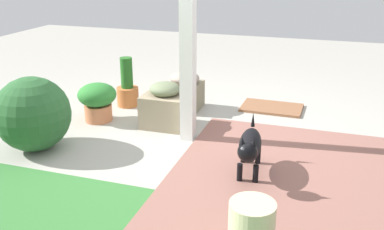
{
  "coord_description": "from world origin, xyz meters",
  "views": [
    {
      "loc": [
        -1.14,
        3.79,
        1.76
      ],
      "look_at": [
        0.02,
        0.25,
        0.37
      ],
      "focal_mm": 40.83,
      "sensor_mm": 36.0,
      "label": 1
    }
  ],
  "objects_px": {
    "round_shrub": "(33,114)",
    "dog": "(250,146)",
    "porch_pillar": "(188,28)",
    "stone_planter_nearest": "(185,91)",
    "terracotta_pot_broad": "(97,100)",
    "stone_planter_near": "(165,106)",
    "terracotta_pot_tall": "(127,89)",
    "ceramic_urn": "(251,230)",
    "doormat": "(272,108)"
  },
  "relations": [
    {
      "from": "porch_pillar",
      "to": "terracotta_pot_broad",
      "type": "xyz_separation_m",
      "value": [
        1.11,
        -0.17,
        -0.87
      ]
    },
    {
      "from": "porch_pillar",
      "to": "terracotta_pot_tall",
      "type": "xyz_separation_m",
      "value": [
        1.03,
        -0.74,
        -0.9
      ]
    },
    {
      "from": "stone_planter_near",
      "to": "terracotta_pot_broad",
      "type": "distance_m",
      "value": 0.77
    },
    {
      "from": "round_shrub",
      "to": "terracotta_pot_broad",
      "type": "height_order",
      "value": "round_shrub"
    },
    {
      "from": "porch_pillar",
      "to": "stone_planter_near",
      "type": "height_order",
      "value": "porch_pillar"
    },
    {
      "from": "terracotta_pot_tall",
      "to": "terracotta_pot_broad",
      "type": "bearing_deg",
      "value": 81.45
    },
    {
      "from": "stone_planter_near",
      "to": "terracotta_pot_broad",
      "type": "relative_size",
      "value": 1.13
    },
    {
      "from": "terracotta_pot_tall",
      "to": "ceramic_urn",
      "type": "distance_m",
      "value": 3.07
    },
    {
      "from": "dog",
      "to": "terracotta_pot_broad",
      "type": "bearing_deg",
      "value": -22.55
    },
    {
      "from": "porch_pillar",
      "to": "stone_planter_nearest",
      "type": "relative_size",
      "value": 4.86
    },
    {
      "from": "round_shrub",
      "to": "dog",
      "type": "bearing_deg",
      "value": -177.61
    },
    {
      "from": "stone_planter_near",
      "to": "terracotta_pot_tall",
      "type": "relative_size",
      "value": 0.81
    },
    {
      "from": "stone_planter_near",
      "to": "dog",
      "type": "xyz_separation_m",
      "value": [
        -1.08,
        0.86,
        0.05
      ]
    },
    {
      "from": "porch_pillar",
      "to": "stone_planter_near",
      "type": "distance_m",
      "value": 0.99
    },
    {
      "from": "dog",
      "to": "terracotta_pot_tall",
      "type": "bearing_deg",
      "value": -37.18
    },
    {
      "from": "stone_planter_nearest",
      "to": "ceramic_urn",
      "type": "bearing_deg",
      "value": 117.32
    },
    {
      "from": "terracotta_pot_broad",
      "to": "ceramic_urn",
      "type": "relative_size",
      "value": 1.14
    },
    {
      "from": "round_shrub",
      "to": "ceramic_urn",
      "type": "distance_m",
      "value": 2.44
    },
    {
      "from": "stone_planter_nearest",
      "to": "terracotta_pot_broad",
      "type": "relative_size",
      "value": 1.07
    },
    {
      "from": "stone_planter_nearest",
      "to": "ceramic_urn",
      "type": "xyz_separation_m",
      "value": [
        -1.27,
        2.45,
        -0.03
      ]
    },
    {
      "from": "terracotta_pot_broad",
      "to": "terracotta_pot_tall",
      "type": "bearing_deg",
      "value": -98.55
    },
    {
      "from": "terracotta_pot_tall",
      "to": "doormat",
      "type": "bearing_deg",
      "value": -166.21
    },
    {
      "from": "stone_planter_near",
      "to": "porch_pillar",
      "type": "bearing_deg",
      "value": 142.5
    },
    {
      "from": "stone_planter_near",
      "to": "terracotta_pot_tall",
      "type": "xyz_separation_m",
      "value": [
        0.68,
        -0.48,
        -0.01
      ]
    },
    {
      "from": "stone_planter_nearest",
      "to": "round_shrub",
      "type": "bearing_deg",
      "value": 57.18
    },
    {
      "from": "terracotta_pot_tall",
      "to": "dog",
      "type": "relative_size",
      "value": 0.87
    },
    {
      "from": "stone_planter_nearest",
      "to": "round_shrub",
      "type": "height_order",
      "value": "round_shrub"
    },
    {
      "from": "stone_planter_near",
      "to": "terracotta_pot_broad",
      "type": "height_order",
      "value": "stone_planter_near"
    },
    {
      "from": "dog",
      "to": "ceramic_urn",
      "type": "distance_m",
      "value": 1.04
    },
    {
      "from": "stone_planter_nearest",
      "to": "terracotta_pot_broad",
      "type": "bearing_deg",
      "value": 40.05
    },
    {
      "from": "porch_pillar",
      "to": "dog",
      "type": "bearing_deg",
      "value": 140.97
    },
    {
      "from": "stone_planter_near",
      "to": "dog",
      "type": "bearing_deg",
      "value": 141.45
    },
    {
      "from": "porch_pillar",
      "to": "dog",
      "type": "height_order",
      "value": "porch_pillar"
    },
    {
      "from": "terracotta_pot_tall",
      "to": "stone_planter_near",
      "type": "bearing_deg",
      "value": 145.08
    },
    {
      "from": "stone_planter_nearest",
      "to": "dog",
      "type": "xyz_separation_m",
      "value": [
        -1.05,
        1.43,
        0.05
      ]
    },
    {
      "from": "porch_pillar",
      "to": "terracotta_pot_broad",
      "type": "relative_size",
      "value": 5.19
    },
    {
      "from": "round_shrub",
      "to": "dog",
      "type": "relative_size",
      "value": 1.03
    },
    {
      "from": "terracotta_pot_broad",
      "to": "porch_pillar",
      "type": "bearing_deg",
      "value": 171.2
    },
    {
      "from": "round_shrub",
      "to": "dog",
      "type": "height_order",
      "value": "round_shrub"
    },
    {
      "from": "terracotta_pot_broad",
      "to": "doormat",
      "type": "distance_m",
      "value": 2.05
    },
    {
      "from": "round_shrub",
      "to": "ceramic_urn",
      "type": "relative_size",
      "value": 1.88
    },
    {
      "from": "terracotta_pot_broad",
      "to": "doormat",
      "type": "xyz_separation_m",
      "value": [
        -1.78,
        -0.99,
        -0.23
      ]
    },
    {
      "from": "stone_planter_nearest",
      "to": "terracotta_pot_broad",
      "type": "distance_m",
      "value": 1.03
    },
    {
      "from": "stone_planter_nearest",
      "to": "terracotta_pot_tall",
      "type": "xyz_separation_m",
      "value": [
        0.71,
        0.1,
        -0.01
      ]
    },
    {
      "from": "stone_planter_nearest",
      "to": "round_shrub",
      "type": "distance_m",
      "value": 1.81
    },
    {
      "from": "round_shrub",
      "to": "terracotta_pot_broad",
      "type": "bearing_deg",
      "value": -102.37
    },
    {
      "from": "terracotta_pot_broad",
      "to": "dog",
      "type": "bearing_deg",
      "value": 157.45
    },
    {
      "from": "ceramic_urn",
      "to": "doormat",
      "type": "distance_m",
      "value": 2.79
    },
    {
      "from": "dog",
      "to": "doormat",
      "type": "distance_m",
      "value": 1.77
    },
    {
      "from": "dog",
      "to": "doormat",
      "type": "relative_size",
      "value": 0.96
    }
  ]
}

